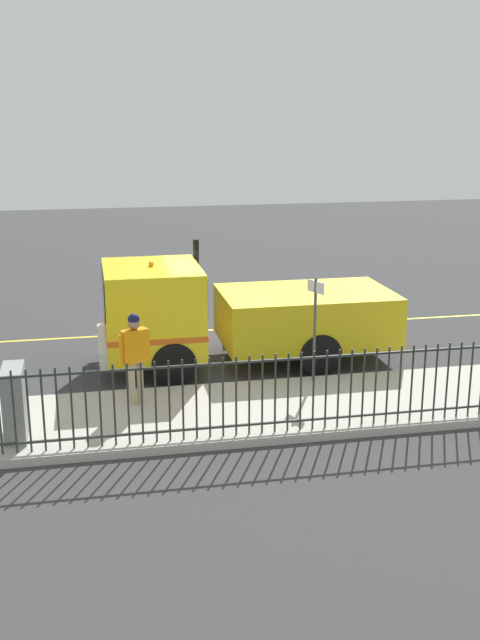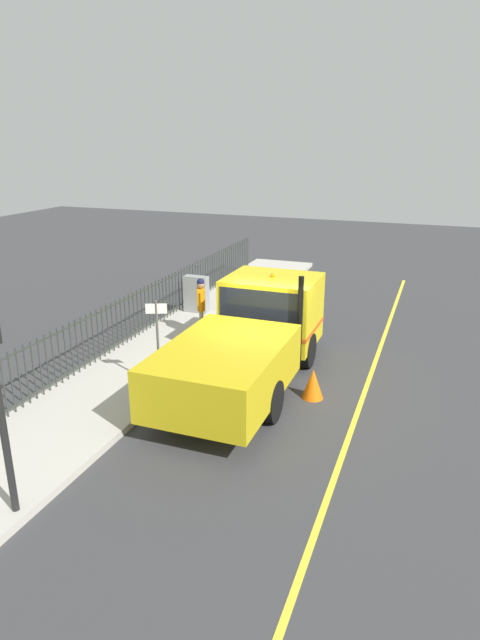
{
  "view_description": "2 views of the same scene",
  "coord_description": "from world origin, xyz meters",
  "px_view_note": "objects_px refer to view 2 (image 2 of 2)",
  "views": [
    {
      "loc": [
        16.71,
        -2.97,
        5.66
      ],
      "look_at": [
        1.93,
        0.03,
        1.49
      ],
      "focal_mm": 42.59,
      "sensor_mm": 36.0,
      "label": 1
    },
    {
      "loc": [
        -3.89,
        12.18,
        5.97
      ],
      "look_at": [
        0.99,
        -0.79,
        1.31
      ],
      "focal_mm": 30.29,
      "sensor_mm": 36.0,
      "label": 2
    }
  ],
  "objects_px": {
    "utility_cabinet": "(196,294)",
    "traffic_cone": "(313,384)",
    "work_truck": "(254,332)",
    "worker_standing": "(201,301)",
    "street_sign": "(157,334)"
  },
  "relations": [
    {
      "from": "utility_cabinet",
      "to": "traffic_cone",
      "type": "bearing_deg",
      "value": 137.85
    },
    {
      "from": "utility_cabinet",
      "to": "traffic_cone",
      "type": "distance_m",
      "value": 7.22
    },
    {
      "from": "work_truck",
      "to": "utility_cabinet",
      "type": "xyz_separation_m",
      "value": [
        3.62,
        -4.27,
        -0.48
      ]
    },
    {
      "from": "utility_cabinet",
      "to": "traffic_cone",
      "type": "height_order",
      "value": "utility_cabinet"
    },
    {
      "from": "traffic_cone",
      "to": "work_truck",
      "type": "bearing_deg",
      "value": -18.27
    },
    {
      "from": "worker_standing",
      "to": "work_truck",
      "type": "bearing_deg",
      "value": 22.67
    },
    {
      "from": "worker_standing",
      "to": "street_sign",
      "type": "relative_size",
      "value": 0.82
    },
    {
      "from": "worker_standing",
      "to": "utility_cabinet",
      "type": "height_order",
      "value": "worker_standing"
    },
    {
      "from": "traffic_cone",
      "to": "worker_standing",
      "type": "bearing_deg",
      "value": -32.77
    },
    {
      "from": "worker_standing",
      "to": "utility_cabinet",
      "type": "distance_m",
      "value": 2.5
    },
    {
      "from": "work_truck",
      "to": "worker_standing",
      "type": "xyz_separation_m",
      "value": [
        2.45,
        -2.12,
        -0.01
      ]
    },
    {
      "from": "utility_cabinet",
      "to": "street_sign",
      "type": "distance_m",
      "value": 6.2
    },
    {
      "from": "worker_standing",
      "to": "utility_cabinet",
      "type": "relative_size",
      "value": 1.41
    },
    {
      "from": "street_sign",
      "to": "traffic_cone",
      "type": "bearing_deg",
      "value": -163.45
    },
    {
      "from": "street_sign",
      "to": "work_truck",
      "type": "bearing_deg",
      "value": -138.86
    }
  ]
}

